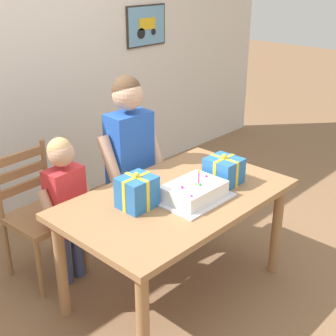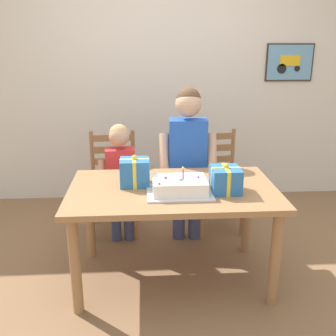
% 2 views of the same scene
% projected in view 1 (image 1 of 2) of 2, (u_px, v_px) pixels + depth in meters
% --- Properties ---
extents(ground_plane, '(20.00, 20.00, 0.00)m').
position_uv_depth(ground_plane, '(176.00, 290.00, 3.18)').
color(ground_plane, '#846042').
extents(back_wall, '(6.40, 0.11, 2.60)m').
position_uv_depth(back_wall, '(20.00, 65.00, 3.73)').
color(back_wall, silver).
rests_on(back_wall, ground).
extents(dining_table, '(1.45, 0.87, 0.72)m').
position_uv_depth(dining_table, '(177.00, 209.00, 2.93)').
color(dining_table, '#9E7047').
rests_on(dining_table, ground).
extents(birthday_cake, '(0.44, 0.34, 0.19)m').
position_uv_depth(birthday_cake, '(194.00, 192.00, 2.83)').
color(birthday_cake, silver).
rests_on(birthday_cake, dining_table).
extents(gift_box_red_large, '(0.21, 0.19, 0.23)m').
position_uv_depth(gift_box_red_large, '(137.00, 192.00, 2.72)').
color(gift_box_red_large, '#286BB7').
rests_on(gift_box_red_large, dining_table).
extents(gift_box_beside_cake, '(0.20, 0.22, 0.20)m').
position_uv_depth(gift_box_beside_cake, '(224.00, 170.00, 3.03)').
color(gift_box_beside_cake, '#286BB7').
rests_on(gift_box_beside_cake, dining_table).
extents(chair_left, '(0.44, 0.44, 0.92)m').
position_uv_depth(chair_left, '(39.00, 214.00, 3.20)').
color(chair_left, '#996B42').
rests_on(chair_left, ground).
extents(chair_right, '(0.45, 0.45, 0.92)m').
position_uv_depth(chair_right, '(140.00, 172.00, 3.84)').
color(chair_right, '#996B42').
rests_on(chair_right, ground).
extents(child_older, '(0.50, 0.29, 1.35)m').
position_uv_depth(child_older, '(130.00, 149.00, 3.35)').
color(child_older, '#38426B').
rests_on(child_older, ground).
extents(child_younger, '(0.39, 0.23, 1.05)m').
position_uv_depth(child_younger, '(66.00, 198.00, 3.04)').
color(child_younger, '#38426B').
rests_on(child_younger, ground).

